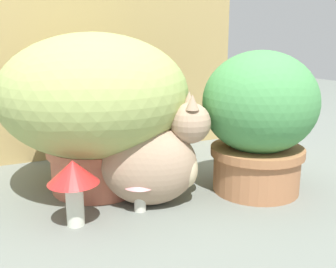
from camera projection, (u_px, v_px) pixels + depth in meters
name	position (u px, v px, depth m)	size (l,w,h in m)	color
ground_plane	(129.00, 201.00, 1.11)	(6.00, 6.00, 0.00)	slate
cardboard_backdrop	(79.00, 56.00, 1.45)	(1.28, 0.03, 0.76)	tan
grass_planter	(95.00, 102.00, 1.14)	(0.55, 0.55, 0.46)	#C06B52
leafy_planter	(259.00, 118.00, 1.13)	(0.33, 0.33, 0.41)	#AC6F48
cat	(156.00, 161.00, 1.06)	(0.36, 0.25, 0.32)	tan
mushroom_ornament_red	(73.00, 178.00, 0.94)	(0.12, 0.12, 0.17)	silver
mushroom_ornament_pink	(140.00, 183.00, 1.03)	(0.09, 0.09, 0.11)	silver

